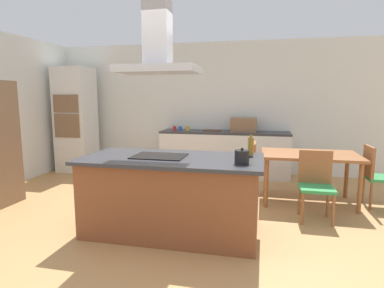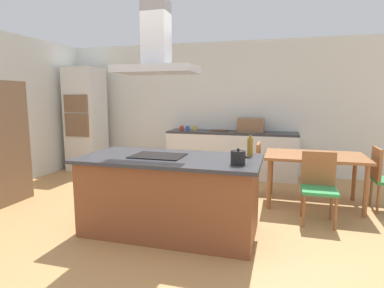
# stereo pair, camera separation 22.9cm
# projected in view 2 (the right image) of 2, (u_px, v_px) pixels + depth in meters

# --- Properties ---
(ground) EXTENTS (16.00, 16.00, 0.00)m
(ground) POSITION_uv_depth(u_px,v_px,m) (202.00, 194.00, 5.25)
(ground) COLOR tan
(wall_back) EXTENTS (7.20, 0.10, 2.70)m
(wall_back) POSITION_uv_depth(u_px,v_px,m) (222.00, 108.00, 6.71)
(wall_back) COLOR silver
(wall_back) RESTS_ON ground
(wall_left) EXTENTS (0.10, 8.80, 2.70)m
(wall_left) POSITION_uv_depth(u_px,v_px,m) (1.00, 111.00, 5.50)
(wall_left) COLOR silver
(wall_left) RESTS_ON ground
(kitchen_island) EXTENTS (2.07, 1.03, 0.90)m
(kitchen_island) POSITION_uv_depth(u_px,v_px,m) (171.00, 194.00, 3.75)
(kitchen_island) COLOR brown
(kitchen_island) RESTS_ON ground
(cooktop) EXTENTS (0.60, 0.44, 0.01)m
(cooktop) POSITION_uv_depth(u_px,v_px,m) (158.00, 156.00, 3.73)
(cooktop) COLOR black
(cooktop) RESTS_ON kitchen_island
(tea_kettle) EXTENTS (0.20, 0.15, 0.17)m
(tea_kettle) POSITION_uv_depth(u_px,v_px,m) (238.00, 158.00, 3.26)
(tea_kettle) COLOR black
(tea_kettle) RESTS_ON kitchen_island
(olive_oil_bottle) EXTENTS (0.07, 0.07, 0.27)m
(olive_oil_bottle) POSITION_uv_depth(u_px,v_px,m) (250.00, 147.00, 3.72)
(olive_oil_bottle) COLOR olive
(olive_oil_bottle) RESTS_ON kitchen_island
(back_counter) EXTENTS (2.56, 0.62, 0.90)m
(back_counter) POSITION_uv_depth(u_px,v_px,m) (231.00, 154.00, 6.42)
(back_counter) COLOR silver
(back_counter) RESTS_ON ground
(countertop_microwave) EXTENTS (0.50, 0.38, 0.28)m
(countertop_microwave) POSITION_uv_depth(u_px,v_px,m) (251.00, 125.00, 6.23)
(countertop_microwave) COLOR brown
(countertop_microwave) RESTS_ON back_counter
(coffee_mug_red) EXTENTS (0.08, 0.08, 0.09)m
(coffee_mug_red) POSITION_uv_depth(u_px,v_px,m) (182.00, 128.00, 6.58)
(coffee_mug_red) COLOR red
(coffee_mug_red) RESTS_ON back_counter
(coffee_mug_blue) EXTENTS (0.08, 0.08, 0.09)m
(coffee_mug_blue) POSITION_uv_depth(u_px,v_px,m) (188.00, 128.00, 6.55)
(coffee_mug_blue) COLOR #2D56B2
(coffee_mug_blue) RESTS_ON back_counter
(coffee_mug_yellow) EXTENTS (0.08, 0.08, 0.09)m
(coffee_mug_yellow) POSITION_uv_depth(u_px,v_px,m) (195.00, 128.00, 6.58)
(coffee_mug_yellow) COLOR gold
(coffee_mug_yellow) RESTS_ON back_counter
(cutting_board) EXTENTS (0.34, 0.24, 0.02)m
(cutting_board) POSITION_uv_depth(u_px,v_px,m) (219.00, 131.00, 6.47)
(cutting_board) COLOR #59331E
(cutting_board) RESTS_ON back_counter
(wall_oven_stack) EXTENTS (0.70, 0.66, 2.20)m
(wall_oven_stack) POSITION_uv_depth(u_px,v_px,m) (86.00, 119.00, 6.96)
(wall_oven_stack) COLOR silver
(wall_oven_stack) RESTS_ON ground
(dining_table) EXTENTS (1.40, 0.90, 0.75)m
(dining_table) POSITION_uv_depth(u_px,v_px,m) (315.00, 160.00, 4.67)
(dining_table) COLOR #995B33
(dining_table) RESTS_ON ground
(chair_facing_island) EXTENTS (0.42, 0.42, 0.89)m
(chair_facing_island) POSITION_uv_depth(u_px,v_px,m) (319.00, 182.00, 4.06)
(chair_facing_island) COLOR #33934C
(chair_facing_island) RESTS_ON ground
(chair_at_right_end) EXTENTS (0.42, 0.42, 0.89)m
(chair_at_right_end) POSITION_uv_depth(u_px,v_px,m) (384.00, 175.00, 4.45)
(chair_at_right_end) COLOR #33934C
(chair_at_right_end) RESTS_ON ground
(chair_at_left_end) EXTENTS (0.42, 0.42, 0.89)m
(chair_at_left_end) POSITION_uv_depth(u_px,v_px,m) (251.00, 167.00, 4.94)
(chair_at_left_end) COLOR #33934C
(chair_at_left_end) RESTS_ON ground
(range_hood) EXTENTS (0.90, 0.55, 0.78)m
(range_hood) POSITION_uv_depth(u_px,v_px,m) (156.00, 50.00, 3.55)
(range_hood) COLOR #ADADB2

